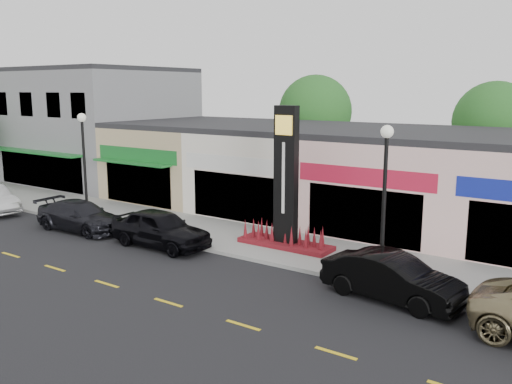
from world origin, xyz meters
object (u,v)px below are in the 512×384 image
(car_black_sedan, at_px, (160,228))
(car_dark_sedan, at_px, (80,216))
(lamp_west_near, at_px, (84,156))
(lamp_east_near, at_px, (385,188))
(car_black_conv, at_px, (392,278))
(pylon_sign, at_px, (286,198))

(car_black_sedan, bearing_deg, car_dark_sedan, 92.80)
(lamp_west_near, xyz_separation_m, car_dark_sedan, (1.08, -1.25, -2.76))
(car_black_sedan, bearing_deg, lamp_west_near, 81.04)
(lamp_east_near, height_order, car_black_conv, lamp_east_near)
(car_black_conv, bearing_deg, lamp_west_near, 93.81)
(pylon_sign, height_order, car_dark_sedan, pylon_sign)
(lamp_west_near, distance_m, pylon_sign, 11.19)
(car_black_sedan, distance_m, car_black_conv, 10.57)
(lamp_east_near, relative_size, car_dark_sedan, 1.11)
(lamp_west_near, xyz_separation_m, lamp_east_near, (16.00, 0.00, 0.00))
(lamp_east_near, xyz_separation_m, pylon_sign, (-5.00, 1.70, -1.20))
(lamp_east_near, relative_size, car_black_sedan, 1.13)
(car_dark_sedan, bearing_deg, pylon_sign, -75.61)
(pylon_sign, bearing_deg, car_black_conv, -26.03)
(car_dark_sedan, bearing_deg, lamp_east_near, -87.37)
(lamp_west_near, xyz_separation_m, car_black_sedan, (6.27, -1.04, -2.65))
(car_dark_sedan, xyz_separation_m, car_black_sedan, (5.19, 0.21, 0.11))
(lamp_east_near, xyz_separation_m, car_dark_sedan, (-14.92, -1.25, -2.76))
(pylon_sign, distance_m, car_black_conv, 6.67)
(car_black_sedan, height_order, car_black_conv, car_black_sedan)
(lamp_east_near, bearing_deg, car_black_sedan, -173.90)
(car_black_sedan, xyz_separation_m, car_black_conv, (10.57, -0.12, -0.06))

